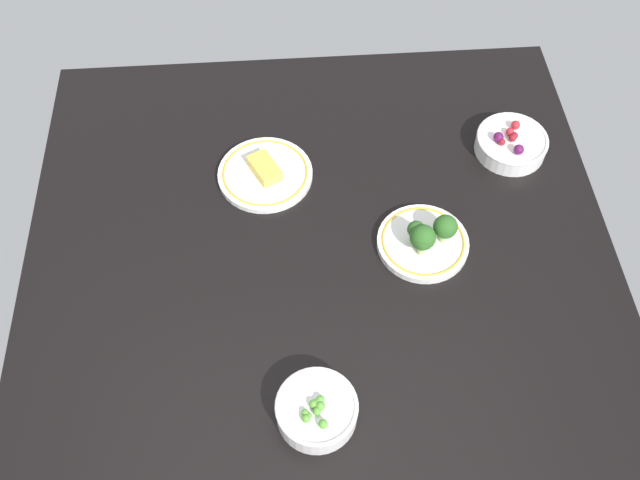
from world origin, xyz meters
The scene contains 5 objects.
dining_table centered at (0.00, 0.00, 2.00)cm, with size 114.60×108.90×4.00cm, color black.
plate_cheese centered at (10.14, -18.39, 5.00)cm, with size 19.78×19.78×3.85cm.
bowl_peas centered at (3.03, 34.38, 6.54)cm, with size 13.82×13.82×5.83cm.
plate_broccoli centered at (-20.17, 1.65, 6.43)cm, with size 17.87×17.87×7.99cm.
bowl_berries centered at (-42.33, -21.84, 6.29)cm, with size 15.17×15.17×5.87cm.
Camera 1 is at (5.63, 78.40, 119.76)cm, focal length 40.22 mm.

